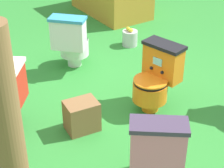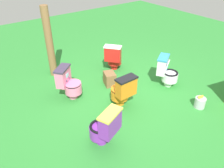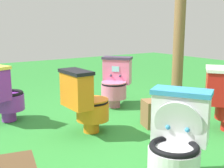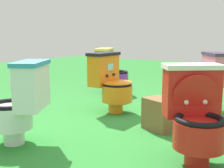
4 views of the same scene
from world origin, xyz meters
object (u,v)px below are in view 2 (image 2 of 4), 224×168
Objects in this scene: toilet_orange at (122,91)px; toilet_red at (114,57)px; toilet_pink at (69,83)px; toilet_white at (167,71)px; lemon_bucket at (200,102)px; toilet_purple at (105,127)px; wooden_post at (49,43)px; small_crate at (110,79)px.

toilet_red is at bearing 58.50° from toilet_orange.
toilet_orange is at bearing 88.28° from toilet_pink.
toilet_white reaches higher than lemon_bucket.
toilet_pink is 2.63× the size of lemon_bucket.
wooden_post reaches higher than toilet_purple.
small_crate is 2.07m from lemon_bucket.
small_crate is at bearing -68.53° from toilet_white.
toilet_red is 2.63× the size of lemon_bucket.
wooden_post reaches higher than small_crate.
toilet_pink and toilet_white have the same top height.
toilet_pink reaches higher than small_crate.
toilet_red is (-0.80, -1.35, 0.00)m from toilet_orange.
toilet_red is 1.00× the size of toilet_white.
small_crate is at bearing 133.66° from toilet_pink.
lemon_bucket is at bearing 95.65° from toilet_pink.
toilet_white reaches higher than small_crate.
wooden_post is at bearing 61.49° from toilet_purple.
toilet_pink is 2.26m from toilet_white.
lemon_bucket is (-0.45, 2.36, -0.26)m from toilet_red.
small_crate is (-0.27, -0.82, -0.21)m from toilet_orange.
wooden_post is (-0.31, -2.74, 0.50)m from toilet_purple.
toilet_orange is at bearing -70.20° from toilet_red.
small_crate is (-1.01, 0.11, -0.21)m from toilet_pink.
wooden_post is at bearing -137.23° from toilet_pink.
wooden_post is 6.34× the size of lemon_bucket.
toilet_pink is 1.18m from toilet_orange.
toilet_purple is 0.41× the size of wooden_post.
toilet_red is at bearing -79.13° from lemon_bucket.
lemon_bucket is (-2.16, 0.35, -0.26)m from toilet_purple.
toilet_pink and toilet_orange have the same top height.
toilet_pink is at bearing 82.99° from wooden_post.
wooden_post is (1.39, -0.73, 0.50)m from toilet_red.
toilet_orange reaches higher than small_crate.
toilet_pink and toilet_red have the same top height.
wooden_post is 3.68m from lemon_bucket.
toilet_red is 1.65m from wooden_post.
toilet_orange is 0.41× the size of wooden_post.
toilet_white is 1.05m from lemon_bucket.
toilet_orange and toilet_red have the same top height.
toilet_purple is at bearing -79.86° from toilet_red.
toilet_purple is 2.81m from wooden_post.
toilet_pink and toilet_purple have the same top height.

